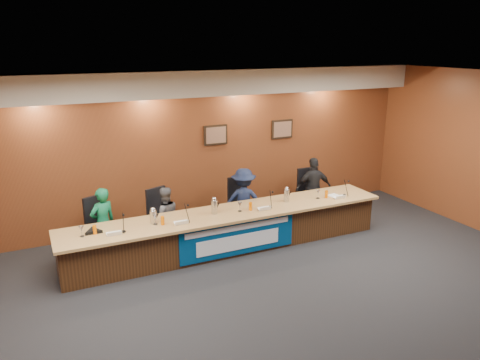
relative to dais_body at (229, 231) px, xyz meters
The scene contains 40 objects.
floor 2.43m from the dais_body, 90.00° to the right, with size 10.00×10.00×0.00m, color black.
ceiling 3.73m from the dais_body, 90.00° to the right, with size 10.00×8.00×0.04m, color silver.
wall_back 2.03m from the dais_body, 90.00° to the left, with size 10.00×0.04×3.20m, color brown.
soffit 2.93m from the dais_body, 90.00° to the left, with size 10.00×0.50×0.50m, color beige.
dais_body is the anchor object (origin of this frame).
dais_top 0.38m from the dais_body, 90.00° to the right, with size 6.10×0.95×0.05m, color #A77C47.
banner 0.42m from the dais_body, 90.00° to the right, with size 2.20×0.02×0.65m, color navy.
banner_text_upper 0.49m from the dais_body, 90.00° to the right, with size 2.00×0.01×0.10m, color silver.
banner_text_lower 0.43m from the dais_body, 90.00° to the right, with size 1.60×0.01×0.28m, color silver.
wall_photo_left 2.21m from the dais_body, 75.71° to the left, with size 0.52×0.04×0.42m, color black.
wall_photo_right 2.95m from the dais_body, 38.13° to the left, with size 0.52×0.04×0.42m, color black.
panelist_a 2.26m from the dais_body, 163.63° to the left, with size 0.47×0.31×1.30m, color #0D5B38.
panelist_b 1.23m from the dais_body, 148.42° to the left, with size 0.56×0.44×1.16m, color #4C4C51.
panelist_c 0.93m from the dais_body, 46.35° to the left, with size 0.86×0.49×1.33m, color #121B37.
panelist_d 2.38m from the dais_body, 15.57° to the left, with size 0.80×0.33×1.37m, color black.
office_chair_a 2.28m from the dais_body, 161.21° to the left, with size 0.48×0.48×0.08m, color black.
office_chair_b 1.27m from the dais_body, 144.55° to the left, with size 0.48×0.48×0.08m, color black.
office_chair_c 0.96m from the dais_body, 50.52° to the left, with size 0.48×0.48×0.08m, color black.
office_chair_d 2.39m from the dais_body, 17.89° to the left, with size 0.48×0.48×0.08m, color black.
nameplate_a 2.18m from the dais_body, behind, with size 0.24×0.06×0.09m, color white.
microphone_a 2.00m from the dais_body, behind, with size 0.07×0.07×0.02m, color black.
juice_glass_a 2.43m from the dais_body, behind, with size 0.06×0.06×0.15m, color #EA6800.
water_glass_a 2.63m from the dais_body, behind, with size 0.08×0.08×0.18m, color silver.
nameplate_b 1.12m from the dais_body, 164.10° to the right, with size 0.24×0.06×0.09m, color white.
microphone_b 0.98m from the dais_body, 168.77° to the right, with size 0.07×0.07×0.02m, color black.
juice_glass_b 1.38m from the dais_body, behind, with size 0.06×0.06×0.15m, color #EA6800.
water_glass_b 1.48m from the dais_body, behind, with size 0.08×0.08×0.18m, color silver.
nameplate_c 0.80m from the dais_body, 23.49° to the right, with size 0.24×0.06×0.09m, color white.
microphone_c 0.89m from the dais_body, 10.85° to the right, with size 0.07×0.07×0.02m, color black.
juice_glass_c 0.62m from the dais_body, 19.05° to the right, with size 0.06×0.06×0.15m, color #EA6800.
water_glass_c 0.53m from the dais_body, 32.38° to the right, with size 0.08×0.08×0.18m, color silver.
nameplate_d 2.33m from the dais_body, ahead, with size 0.24×0.06×0.09m, color white.
microphone_d 2.51m from the dais_body, ahead, with size 0.07×0.07×0.02m, color black.
juice_glass_d 2.11m from the dais_body, ahead, with size 0.06×0.06×0.15m, color #EA6800.
water_glass_d 1.94m from the dais_body, ahead, with size 0.08×0.08×0.18m, color silver.
carafe_left 1.50m from the dais_body, behind, with size 0.12×0.12×0.23m, color silver.
carafe_mid 0.61m from the dais_body, behind, with size 0.11×0.11×0.26m, color silver.
carafe_right 1.33m from the dais_body, ahead, with size 0.11×0.11×0.25m, color silver.
speakerphone 2.44m from the dais_body, behind, with size 0.32×0.32×0.05m, color black.
paper_stack 2.31m from the dais_body, ahead, with size 0.22×0.30×0.01m, color white.
Camera 1 is at (-3.23, -4.96, 3.73)m, focal length 35.00 mm.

